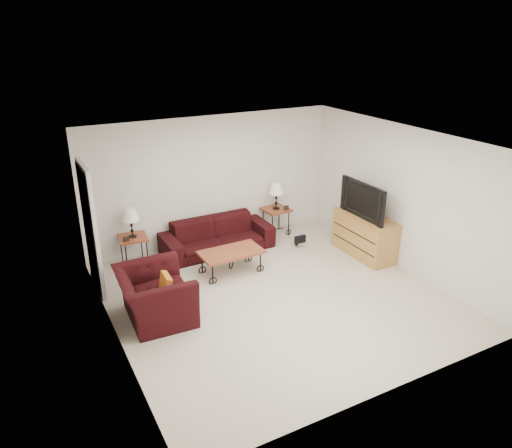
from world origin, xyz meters
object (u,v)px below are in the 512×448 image
at_px(armchair, 155,295).
at_px(television, 367,199).
at_px(sofa, 217,236).
at_px(coffee_table, 231,262).
at_px(backpack, 297,235).
at_px(tv_stand, 365,236).
at_px(lamp_right, 276,196).
at_px(side_table_right, 276,221).
at_px(side_table_left, 134,250).
at_px(lamp_left, 131,223).

height_order(armchair, television, television).
relative_size(sofa, coffee_table, 1.95).
bearing_deg(backpack, tv_stand, -67.82).
distance_m(lamp_right, armchair, 3.69).
bearing_deg(television, backpack, -135.67).
bearing_deg(backpack, television, -68.46).
xyz_separation_m(sofa, television, (2.35, -1.45, 0.79)).
relative_size(side_table_right, armchair, 0.48).
distance_m(sofa, backpack, 1.55).
distance_m(side_table_left, backpack, 3.09).
relative_size(tv_stand, backpack, 2.79).
relative_size(tv_stand, television, 1.12).
relative_size(sofa, television, 1.84).
xyz_separation_m(lamp_left, tv_stand, (3.92, -1.63, -0.42)).
relative_size(lamp_right, television, 0.48).
height_order(side_table_left, lamp_left, lamp_left).
distance_m(side_table_right, television, 2.06).
bearing_deg(coffee_table, side_table_left, 141.66).
distance_m(coffee_table, armchair, 1.78).
relative_size(coffee_table, armchair, 0.94).
distance_m(armchair, tv_stand, 4.11).
bearing_deg(sofa, tv_stand, -31.54).
xyz_separation_m(side_table_right, armchair, (-3.13, -1.89, 0.10)).
relative_size(coffee_table, television, 0.94).
bearing_deg(sofa, lamp_left, 173.39).
xyz_separation_m(side_table_right, lamp_left, (-2.95, -0.00, 0.53)).
bearing_deg(sofa, coffee_table, -98.96).
distance_m(lamp_left, armchair, 1.94).
bearing_deg(coffee_table, lamp_right, 35.79).
bearing_deg(armchair, lamp_left, -2.97).
distance_m(side_table_left, lamp_right, 3.00).
xyz_separation_m(side_table_right, tv_stand, (0.97, -1.63, 0.11)).
relative_size(side_table_right, lamp_right, 1.00).
xyz_separation_m(coffee_table, television, (2.49, -0.52, 0.90)).
distance_m(side_table_left, tv_stand, 4.25).
relative_size(sofa, tv_stand, 1.64).
height_order(sofa, lamp_left, lamp_left).
bearing_deg(lamp_left, armchair, -95.66).
bearing_deg(lamp_left, tv_stand, -22.61).
bearing_deg(lamp_left, coffee_table, -38.34).
distance_m(side_table_right, backpack, 0.72).
height_order(sofa, side_table_left, sofa).
distance_m(television, backpack, 1.55).
relative_size(lamp_right, tv_stand, 0.43).
relative_size(sofa, backpack, 4.60).
relative_size(side_table_left, television, 0.47).
distance_m(sofa, tv_stand, 2.78).
bearing_deg(tv_stand, backpack, 134.96).
distance_m(side_table_left, lamp_left, 0.54).
height_order(coffee_table, armchair, armchair).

